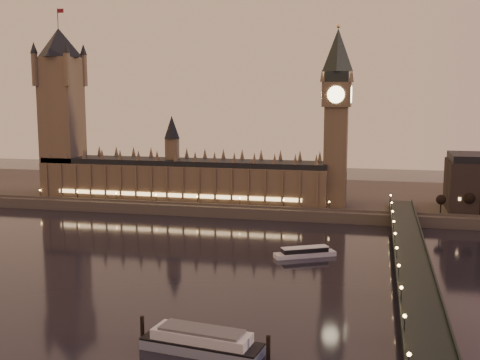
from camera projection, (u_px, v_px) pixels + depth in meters
name	position (u px, v px, depth m)	size (l,w,h in m)	color
ground	(182.00, 268.00, 249.57)	(700.00, 700.00, 0.00)	black
far_embankment	(303.00, 197.00, 401.63)	(560.00, 130.00, 6.00)	#423D35
palace_of_westminster	(182.00, 175.00, 371.93)	(180.00, 26.62, 52.00)	brown
victoria_tower	(61.00, 102.00, 383.12)	(31.68, 31.68, 118.00)	brown
big_ben	(337.00, 107.00, 344.99)	(17.68, 17.68, 104.00)	brown
westminster_bridge	(411.00, 270.00, 228.55)	(13.20, 260.00, 15.30)	black
bare_tree_0	(441.00, 198.00, 327.68)	(5.88, 5.88, 11.96)	black
bare_tree_1	(466.00, 199.00, 324.82)	(5.88, 5.88, 11.96)	black
cruise_boat_a	(305.00, 252.00, 266.70)	(27.42, 18.34, 4.45)	silver
moored_barge	(202.00, 341.00, 168.86)	(39.84, 14.62, 7.38)	gray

